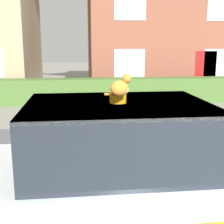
% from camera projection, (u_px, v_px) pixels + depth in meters
% --- Properties ---
extents(road_strip, '(28.00, 6.79, 0.01)m').
position_uv_depth(road_strip, '(167.00, 170.00, 6.12)').
color(road_strip, '#5B5B60').
rests_on(road_strip, ground).
extents(garden_hedge, '(12.15, 0.82, 1.03)m').
position_uv_depth(garden_hedge, '(86.00, 91.00, 12.87)').
color(garden_hedge, '#4C7233').
rests_on(garden_hedge, ground).
extents(police_car, '(4.22, 1.91, 1.87)m').
position_uv_depth(police_car, '(104.00, 176.00, 3.89)').
color(police_car, black).
rests_on(police_car, road_strip).
extents(cat, '(0.30, 0.17, 0.26)m').
position_uv_depth(cat, '(121.00, 87.00, 3.42)').
color(cat, orange).
rests_on(cat, police_car).
extents(house_right, '(7.98, 6.20, 8.10)m').
position_uv_depth(house_right, '(160.00, 11.00, 16.58)').
color(house_right, '#93513D').
rests_on(house_right, ground).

